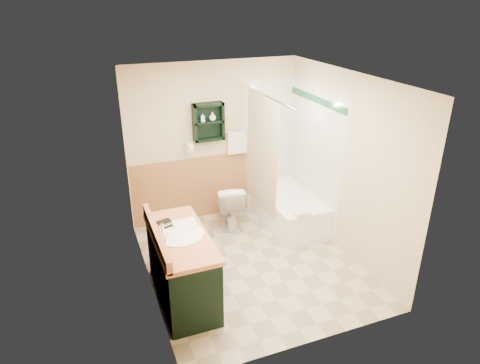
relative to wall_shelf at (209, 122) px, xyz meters
name	(u,v)px	position (x,y,z in m)	size (l,w,h in m)	color
floor	(251,263)	(0.10, -1.41, -1.55)	(3.00, 3.00, 0.00)	#C4AE8F
back_wall	(213,142)	(0.10, 0.11, -0.35)	(2.60, 0.04, 2.40)	beige
left_wall	(142,197)	(-1.22, -1.41, -0.35)	(0.04, 3.00, 2.40)	beige
right_wall	(346,165)	(1.42, -1.41, -0.35)	(0.04, 3.00, 2.40)	beige
ceiling	(254,76)	(0.10, -1.41, 0.87)	(2.60, 3.00, 0.04)	white
wainscot_left	(150,250)	(-1.19, -1.41, -1.05)	(2.98, 2.98, 1.00)	tan
wainscot_back	(215,185)	(0.10, 0.08, -1.05)	(2.58, 2.58, 1.00)	tan
mirror_frame	(153,191)	(-1.17, -1.96, -0.05)	(1.30, 1.30, 1.00)	olive
mirror_glass	(154,191)	(-1.17, -1.96, -0.05)	(1.20, 1.20, 0.90)	white
tile_right	(313,157)	(1.38, -0.66, -0.50)	(1.50, 1.50, 2.10)	white
tile_back	(276,144)	(1.13, 0.07, -0.50)	(0.95, 0.95, 2.10)	white
tile_accent	(317,100)	(1.37, -0.66, 0.35)	(1.50, 1.50, 0.10)	#164D29
wall_shelf	(209,122)	(0.00, 0.00, 0.00)	(0.45, 0.15, 0.55)	black
hair_dryer	(189,147)	(-0.30, 0.02, -0.35)	(0.10, 0.24, 0.18)	white
towel_bar	(237,131)	(0.45, 0.04, -0.20)	(0.40, 0.06, 0.40)	silver
curtain_rod	(268,97)	(0.63, -0.66, 0.45)	(0.03, 0.03, 1.60)	silver
shower_curtain	(261,153)	(0.63, -0.48, -0.40)	(1.05, 1.05, 1.70)	beige
vanity	(182,267)	(-0.89, -1.75, -1.13)	(0.59, 1.31, 0.83)	black
bathtub	(286,208)	(1.03, -0.55, -1.31)	(0.71, 1.50, 0.47)	white
toilet	(229,205)	(0.17, -0.37, -1.20)	(0.39, 0.71, 0.69)	white
counter_towel	(185,224)	(-0.79, -1.57, -0.70)	(0.26, 0.20, 0.04)	silver
vanity_book	(159,218)	(-1.06, -1.49, -0.61)	(0.16, 0.02, 0.22)	black
tub_towel	(301,213)	(0.90, -1.25, -1.04)	(0.21, 0.18, 0.07)	silver
soap_bottle_a	(203,120)	(-0.09, -0.01, 0.04)	(0.05, 0.12, 0.06)	white
soap_bottle_b	(212,117)	(0.06, -0.01, 0.06)	(0.10, 0.12, 0.10)	white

